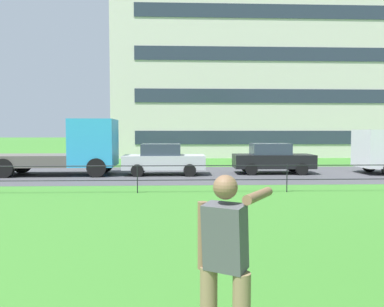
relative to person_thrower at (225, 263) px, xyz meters
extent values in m
cube|color=#424247|center=(0.83, 15.48, -0.94)|extent=(80.00, 7.85, 0.01)
cylinder|color=black|center=(-1.80, 9.75, -0.45)|extent=(0.04, 0.04, 1.00)
cylinder|color=black|center=(3.45, 9.75, -0.45)|extent=(0.04, 0.04, 1.00)
cylinder|color=black|center=(0.83, 9.75, -0.50)|extent=(36.78, 0.03, 0.03)
cylinder|color=black|center=(0.83, 9.75, 0.00)|extent=(36.78, 0.03, 0.03)
cube|color=#4C4C51|center=(-0.01, -0.01, 0.24)|extent=(0.45, 0.42, 0.61)
sphere|color=brown|center=(-0.01, -0.01, 0.69)|extent=(0.22, 0.22, 0.22)
cylinder|color=brown|center=(0.32, 0.15, 0.59)|extent=(0.39, 0.58, 0.10)
cylinder|color=brown|center=(-0.20, 0.10, 0.23)|extent=(0.09, 0.09, 0.62)
cube|color=#2D99D1|center=(-4.52, 15.48, 0.65)|extent=(2.14, 2.33, 2.30)
cube|color=#283342|center=(-3.63, 15.49, 1.00)|extent=(0.15, 1.84, 0.87)
cube|color=#56514C|center=(-8.17, 15.42, -0.22)|extent=(5.23, 2.38, 0.56)
cylinder|color=black|center=(-4.22, 16.54, -0.50)|extent=(0.90, 0.31, 0.90)
cylinder|color=black|center=(-4.19, 14.43, -0.50)|extent=(0.90, 0.31, 0.90)
cylinder|color=black|center=(-8.45, 16.48, -0.50)|extent=(0.90, 0.31, 0.90)
cylinder|color=black|center=(-8.42, 14.36, -0.50)|extent=(0.90, 0.31, 0.90)
cube|color=#B7BABF|center=(-1.06, 15.30, -0.31)|extent=(4.00, 1.71, 0.68)
cube|color=#2D3847|center=(-1.21, 15.30, 0.31)|extent=(1.90, 1.52, 0.56)
cylinder|color=black|center=(0.18, 16.11, -0.65)|extent=(0.60, 0.20, 0.60)
cylinder|color=black|center=(0.18, 14.49, -0.65)|extent=(0.60, 0.20, 0.60)
cylinder|color=black|center=(-2.30, 16.11, -0.65)|extent=(0.60, 0.20, 0.60)
cylinder|color=black|center=(-2.30, 14.50, -0.65)|extent=(0.60, 0.20, 0.60)
cube|color=black|center=(4.48, 15.68, -0.31)|extent=(4.05, 1.81, 0.68)
cube|color=#2D3847|center=(4.33, 15.68, 0.31)|extent=(1.94, 1.57, 0.56)
cylinder|color=black|center=(5.74, 16.45, -0.65)|extent=(0.61, 0.22, 0.60)
cylinder|color=black|center=(5.70, 14.84, -0.65)|extent=(0.61, 0.22, 0.60)
cylinder|color=black|center=(3.27, 16.52, -0.65)|extent=(0.61, 0.22, 0.60)
cylinder|color=black|center=(3.22, 14.90, -0.65)|extent=(0.61, 0.22, 0.60)
cylinder|color=black|center=(9.82, 16.25, -0.61)|extent=(0.68, 0.25, 0.68)
cube|color=beige|center=(6.42, 32.00, 5.75)|extent=(24.25, 10.21, 13.39)
cube|color=gray|center=(6.42, 32.00, 12.64)|extent=(24.49, 10.45, 0.40)
cube|color=#283342|center=(6.42, 26.86, 0.73)|extent=(20.37, 0.06, 1.10)
cube|color=#283342|center=(6.42, 26.86, 4.07)|extent=(20.37, 0.06, 1.10)
cube|color=#283342|center=(6.42, 26.86, 7.42)|extent=(20.37, 0.06, 1.10)
cube|color=#283342|center=(6.42, 26.86, 10.77)|extent=(20.37, 0.06, 1.10)
camera|label=1|loc=(-0.43, -3.29, 1.18)|focal=35.19mm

